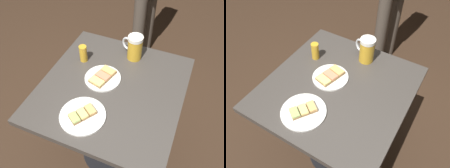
{
  "view_description": "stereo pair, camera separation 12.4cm",
  "coord_description": "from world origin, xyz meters",
  "views": [
    {
      "loc": [
        0.32,
        -0.77,
        1.66
      ],
      "look_at": [
        0.0,
        0.0,
        0.74
      ],
      "focal_mm": 37.67,
      "sensor_mm": 36.0,
      "label": 1
    },
    {
      "loc": [
        0.43,
        -0.72,
        1.66
      ],
      "look_at": [
        0.0,
        0.0,
        0.74
      ],
      "focal_mm": 37.67,
      "sensor_mm": 36.0,
      "label": 2
    }
  ],
  "objects": [
    {
      "name": "beer_mug",
      "position": [
        0.03,
        0.27,
        0.79
      ],
      "size": [
        0.14,
        0.09,
        0.15
      ],
      "color": "gold",
      "rests_on": "cafe_table"
    },
    {
      "name": "ground_plane",
      "position": [
        0.0,
        0.0,
        0.0
      ],
      "size": [
        6.0,
        6.0,
        0.0
      ],
      "primitive_type": "plane",
      "color": "#382619"
    },
    {
      "name": "beer_glass_small",
      "position": [
        -0.24,
        0.13,
        0.77
      ],
      "size": [
        0.04,
        0.04,
        0.1
      ],
      "primitive_type": "cylinder",
      "color": "gold",
      "rests_on": "cafe_table"
    },
    {
      "name": "cafe_table",
      "position": [
        0.0,
        0.0,
        0.57
      ],
      "size": [
        0.75,
        0.78,
        0.72
      ],
      "color": "black",
      "rests_on": "ground_plane"
    },
    {
      "name": "plate_near",
      "position": [
        -0.07,
        0.03,
        0.73
      ],
      "size": [
        0.2,
        0.2,
        0.03
      ],
      "color": "white",
      "rests_on": "cafe_table"
    },
    {
      "name": "plate_far",
      "position": [
        -0.06,
        -0.23,
        0.73
      ],
      "size": [
        0.22,
        0.22,
        0.03
      ],
      "color": "white",
      "rests_on": "cafe_table"
    }
  ]
}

